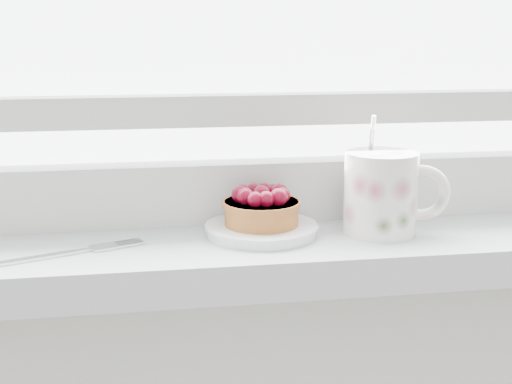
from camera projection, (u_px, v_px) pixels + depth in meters
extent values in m
cube|color=silver|center=(271.00, 252.00, 0.79)|extent=(1.60, 0.20, 0.04)
cube|color=silver|center=(260.00, 189.00, 0.84)|extent=(1.30, 0.05, 0.07)
cube|color=silver|center=(260.00, 109.00, 0.82)|extent=(1.30, 0.04, 0.04)
cylinder|color=white|center=(262.00, 230.00, 0.78)|extent=(0.12, 0.12, 0.01)
cylinder|color=#975321|center=(262.00, 213.00, 0.77)|extent=(0.08, 0.08, 0.03)
cylinder|color=#975321|center=(262.00, 204.00, 0.77)|extent=(0.08, 0.08, 0.01)
sphere|color=#4D000F|center=(262.00, 194.00, 0.77)|extent=(0.02, 0.02, 0.02)
sphere|color=#4D000F|center=(279.00, 192.00, 0.78)|extent=(0.02, 0.02, 0.02)
sphere|color=#4D000F|center=(273.00, 191.00, 0.79)|extent=(0.02, 0.02, 0.02)
sphere|color=#4D000F|center=(264.00, 190.00, 0.79)|extent=(0.02, 0.02, 0.02)
sphere|color=#4D000F|center=(254.00, 191.00, 0.79)|extent=(0.02, 0.02, 0.02)
sphere|color=#4D000F|center=(243.00, 192.00, 0.78)|extent=(0.02, 0.02, 0.02)
sphere|color=#4D000F|center=(240.00, 195.00, 0.77)|extent=(0.02, 0.02, 0.02)
sphere|color=#4D000F|center=(245.00, 197.00, 0.76)|extent=(0.02, 0.02, 0.02)
sphere|color=#4D000F|center=(255.00, 200.00, 0.75)|extent=(0.02, 0.02, 0.02)
sphere|color=#4D000F|center=(266.00, 199.00, 0.75)|extent=(0.02, 0.02, 0.02)
sphere|color=#4D000F|center=(279.00, 197.00, 0.75)|extent=(0.02, 0.02, 0.02)
sphere|color=#4D000F|center=(282.00, 195.00, 0.77)|extent=(0.02, 0.02, 0.02)
cylinder|color=white|center=(380.00, 193.00, 0.78)|extent=(0.10, 0.10, 0.09)
cylinder|color=black|center=(382.00, 156.00, 0.77)|extent=(0.07, 0.07, 0.01)
torus|color=white|center=(421.00, 193.00, 0.77)|extent=(0.06, 0.03, 0.06)
cylinder|color=silver|center=(372.00, 139.00, 0.78)|extent=(0.01, 0.02, 0.06)
cube|color=silver|center=(27.00, 260.00, 0.69)|extent=(0.09, 0.04, 0.00)
cube|color=silver|center=(83.00, 250.00, 0.72)|extent=(0.02, 0.01, 0.00)
cube|color=silver|center=(104.00, 247.00, 0.73)|extent=(0.03, 0.03, 0.00)
cube|color=silver|center=(132.00, 245.00, 0.74)|extent=(0.03, 0.01, 0.00)
cube|color=silver|center=(130.00, 244.00, 0.74)|extent=(0.03, 0.01, 0.00)
cube|color=silver|center=(128.00, 242.00, 0.75)|extent=(0.03, 0.01, 0.00)
cube|color=silver|center=(126.00, 241.00, 0.75)|extent=(0.03, 0.01, 0.00)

